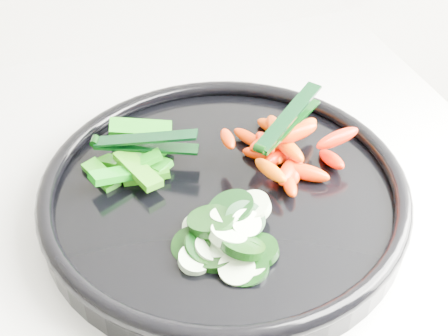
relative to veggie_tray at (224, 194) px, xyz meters
name	(u,v)px	position (x,y,z in m)	size (l,w,h in m)	color
veggie_tray	(224,194)	(0.00, 0.00, 0.00)	(0.46, 0.46, 0.04)	black
cucumber_pile	(225,239)	(-0.02, -0.07, 0.01)	(0.11, 0.12, 0.04)	black
carrot_pile	(286,149)	(0.08, 0.02, 0.02)	(0.14, 0.14, 0.05)	#FF2D00
pepper_pile	(134,160)	(-0.08, 0.07, 0.01)	(0.11, 0.12, 0.04)	#0A6C0E
tong_carrot	(287,122)	(0.08, 0.03, 0.05)	(0.10, 0.08, 0.02)	black
tong_pepper	(142,142)	(-0.07, 0.07, 0.03)	(0.11, 0.06, 0.02)	black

